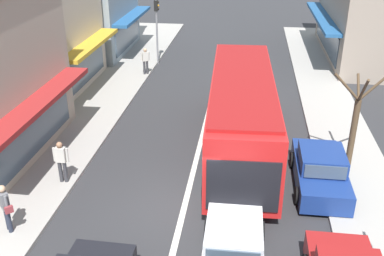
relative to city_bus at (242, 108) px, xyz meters
The scene contains 14 objects.
ground_plane 5.14m from the city_bus, 111.16° to the right, with size 140.00×140.00×0.00m, color #2D2D30.
lane_centre_line 2.59m from the city_bus, 165.12° to the right, with size 0.20×28.00×0.01m, color silver.
sidewalk_left 8.85m from the city_bus, 169.75° to the left, with size 5.20×44.00×0.14m, color #A39E96.
kerb_right 5.07m from the city_bus, 19.01° to the left, with size 2.80×44.00×0.12m, color #A39E96.
shopfront_mid_block 13.55m from the city_bus, 152.99° to the left, with size 7.12×7.45×8.26m.
shopfront_far_end 18.33m from the city_bus, 130.75° to the left, with size 7.82×7.46×7.35m.
city_bus is the anchor object (origin of this frame).
hatchback_behind_bus_near 7.18m from the city_bus, 89.61° to the right, with size 1.86×3.72×1.54m.
parked_sedan_kerb_second 4.10m from the city_bus, 40.53° to the right, with size 1.91×4.20×1.47m.
traffic_light_downstreet 13.10m from the city_bus, 116.87° to the left, with size 0.32×0.24×4.20m.
street_tree_right 4.40m from the city_bus, 13.37° to the right, with size 1.85×1.62×3.97m.
pedestrian_with_handbag_near 9.61m from the city_bus, 136.03° to the right, with size 0.57×0.54×1.63m.
pedestrian_browsing_midblock 7.38m from the city_bus, 149.81° to the right, with size 0.57×0.23×1.63m.
pedestrian_far_walker 10.92m from the city_bus, 124.26° to the left, with size 0.52×0.36×1.63m.
Camera 1 is at (1.92, -12.65, 8.99)m, focal length 42.00 mm.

